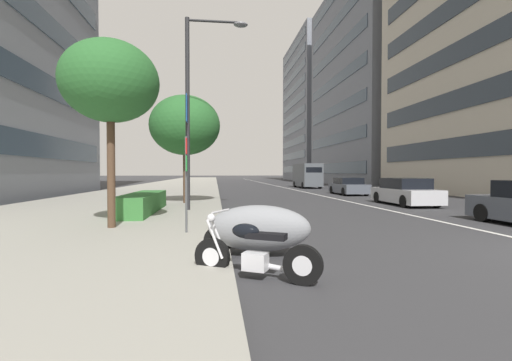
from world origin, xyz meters
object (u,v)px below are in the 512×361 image
Objects in this scene: street_tree_by_lamp_post at (110,82)px; car_far_down_avenue at (405,192)px; motorcycle_mid_row at (254,254)px; parking_sign_by_curb at (186,172)px; motorcycle_by_sign_pole at (258,228)px; car_following_behind at (348,187)px; delivery_van_ahead at (307,175)px; street_lamp_with_banners at (197,95)px; street_tree_near_plaza_corner at (185,125)px.

car_far_down_avenue is at bearing -61.13° from street_tree_by_lamp_post.
motorcycle_mid_row is 15.06m from car_far_down_avenue.
parking_sign_by_curb is at bearing -42.29° from motorcycle_mid_row.
motorcycle_by_sign_pole is 21.13m from car_following_behind.
street_tree_by_lamp_post is (-7.08, 12.85, 3.56)m from car_far_down_avenue.
motorcycle_mid_row is 1.56m from motorcycle_by_sign_pole.
delivery_van_ahead is 30.94m from street_tree_by_lamp_post.
motorcycle_by_sign_pole is at bearing -168.26° from street_lamp_with_banners.
motorcycle_mid_row is at bearing -171.65° from street_lamp_with_banners.
motorcycle_mid_row is 0.45× the size of car_far_down_avenue.
street_lamp_with_banners reaches higher than motorcycle_by_sign_pole.
street_lamp_with_banners is (5.61, 0.01, 3.22)m from parking_sign_by_curb.
street_lamp_with_banners is at bearing -54.14° from motorcycle_mid_row.
parking_sign_by_curb is 0.45× the size of street_tree_near_plaza_corner.
delivery_van_ahead is at bearing -20.73° from parking_sign_by_curb.
delivery_van_ahead is 1.12× the size of street_tree_by_lamp_post.
car_following_behind is 20.09m from parking_sign_by_curb.
street_lamp_with_banners is 5.08m from street_tree_by_lamp_post.
delivery_van_ahead reaches higher than motorcycle_mid_row.
car_following_behind is at bearing -103.33° from motorcycle_by_sign_pole.
parking_sign_by_curb is (-16.79, 10.98, 1.08)m from car_following_behind.
street_lamp_with_banners is at bearing -167.05° from street_tree_near_plaza_corner.
street_lamp_with_banners is (9.28, 1.36, 4.51)m from motorcycle_mid_row.
street_lamp_with_banners is at bearing 0.12° from parking_sign_by_curb.
parking_sign_by_curb is 6.47m from street_lamp_with_banners.
car_following_behind is 0.54× the size of street_lamp_with_banners.
car_following_behind is (18.93, -9.39, 0.06)m from motorcycle_by_sign_pole.
delivery_van_ahead is (31.08, -9.35, 0.86)m from motorcycle_by_sign_pole.
motorcycle_mid_row is 0.37× the size of street_tree_by_lamp_post.
motorcycle_by_sign_pole is 9.03m from street_lamp_with_banners.
car_following_behind is at bearing -1.22° from car_far_down_avenue.
street_lamp_with_banners is (-23.33, 10.96, 3.49)m from delivery_van_ahead.
motorcycle_by_sign_pole is at bearing 154.76° from car_following_behind.
delivery_van_ahead is 1.07× the size of street_tree_near_plaza_corner.
street_tree_near_plaza_corner is at bearing 86.63° from car_far_down_avenue.
street_tree_near_plaza_corner reaches higher than motorcycle_by_sign_pole.
street_lamp_with_banners is at bearing 104.15° from car_far_down_avenue.
car_far_down_avenue is 0.55× the size of street_lamp_with_banners.
car_far_down_avenue is (11.81, -9.33, 0.26)m from motorcycle_mid_row.
delivery_van_ahead is 2.36× the size of parking_sign_by_curb.
motorcycle_mid_row is at bearing 93.83° from motorcycle_by_sign_pole.
motorcycle_by_sign_pole is at bearing -71.71° from motorcycle_mid_row.
motorcycle_mid_row is at bearing 155.92° from car_following_behind.
parking_sign_by_curb is at bearing -179.88° from street_lamp_with_banners.
street_tree_by_lamp_post is at bearing 119.67° from car_far_down_avenue.
street_lamp_with_banners is (-2.54, 10.69, 4.25)m from car_far_down_avenue.
parking_sign_by_curb is 0.31× the size of street_lamp_with_banners.
motorcycle_mid_row is 0.25× the size of street_lamp_with_banners.
car_following_behind is 0.81× the size of street_tree_by_lamp_post.
motorcycle_by_sign_pole is at bearing -143.24° from parking_sign_by_curb.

